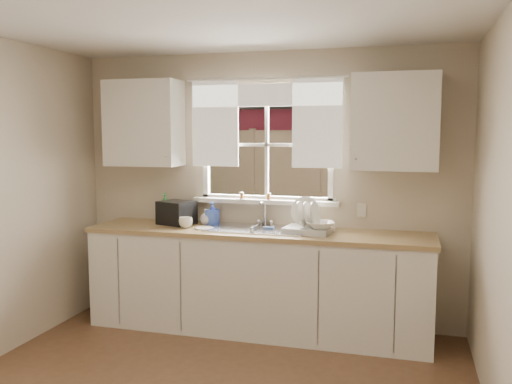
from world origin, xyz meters
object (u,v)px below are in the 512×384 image
(dish_rack, at_px, (308,224))
(black_appliance, at_px, (177,213))
(soap_bottle_a, at_px, (165,208))
(cup, at_px, (186,223))

(dish_rack, relative_size, black_appliance, 1.41)
(black_appliance, bearing_deg, dish_rack, 14.64)
(soap_bottle_a, relative_size, cup, 2.28)
(cup, height_order, black_appliance, black_appliance)
(soap_bottle_a, relative_size, black_appliance, 0.94)
(soap_bottle_a, height_order, cup, soap_bottle_a)
(cup, relative_size, black_appliance, 0.41)
(dish_rack, height_order, cup, dish_rack)
(soap_bottle_a, distance_m, cup, 0.40)
(dish_rack, bearing_deg, soap_bottle_a, 172.78)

